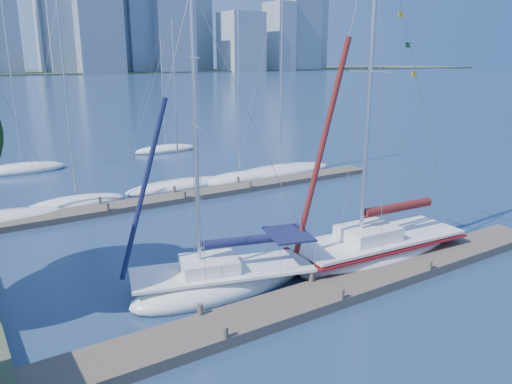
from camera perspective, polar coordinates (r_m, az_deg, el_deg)
ground at (r=20.18m, az=7.95°, el=-12.00°), size 700.00×700.00×0.00m
near_dock at (r=20.09m, az=7.97°, el=-11.49°), size 26.00×2.00×0.40m
far_dock at (r=33.81m, az=-7.18°, el=-0.37°), size 30.00×1.80×0.36m
sailboat_navy at (r=20.35m, az=-3.85°, el=-8.65°), size 8.25×4.60×12.02m
sailboat_maroon at (r=23.95m, az=13.79°, el=-4.82°), size 9.32×3.61×15.37m
bg_boat_1 at (r=33.63m, az=-19.82°, el=-1.12°), size 6.39×3.10×12.65m
bg_boat_2 at (r=36.23m, az=-8.80°, el=0.72°), size 8.01×2.44×11.92m
bg_boat_3 at (r=37.97m, az=-1.88°, el=1.61°), size 6.70×2.55×12.94m
bg_boat_4 at (r=40.06m, az=2.77°, el=2.37°), size 10.10×4.76×16.11m
bg_boat_6 at (r=45.34m, az=-25.11°, el=2.44°), size 7.07×4.70×14.62m
bg_boat_7 at (r=51.00m, az=-10.28°, el=4.85°), size 6.67×4.19×11.71m
skyline at (r=307.28m, az=-26.83°, el=18.77°), size 503.95×51.31×119.66m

